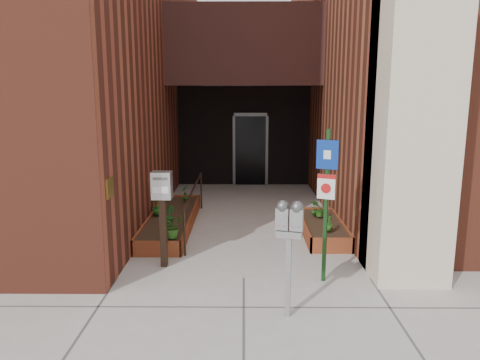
{
  "coord_description": "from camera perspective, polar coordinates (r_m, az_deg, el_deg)",
  "views": [
    {
      "loc": [
        -0.0,
        -6.93,
        2.97
      ],
      "look_at": [
        -0.07,
        1.8,
        1.22
      ],
      "focal_mm": 35.0,
      "sensor_mm": 36.0,
      "label": 1
    }
  ],
  "objects": [
    {
      "name": "planter_right",
      "position": [
        9.69,
        10.01,
        -5.88
      ],
      "size": [
        0.8,
        2.2,
        0.3
      ],
      "color": "maroon",
      "rests_on": "ground"
    },
    {
      "name": "planter_left",
      "position": [
        10.16,
        -8.35,
        -5.03
      ],
      "size": [
        0.9,
        3.6,
        0.3
      ],
      "color": "maroon",
      "rests_on": "ground"
    },
    {
      "name": "payment_dropbox",
      "position": [
        7.76,
        -9.45,
        -2.26
      ],
      "size": [
        0.33,
        0.26,
        1.62
      ],
      "color": "black",
      "rests_on": "ground"
    },
    {
      "name": "shrub_right_a",
      "position": [
        9.0,
        10.76,
        -5.16
      ],
      "size": [
        0.23,
        0.23,
        0.3
      ],
      "primitive_type": "imported",
      "rotation": [
        0.0,
        0.0,
        1.06
      ],
      "color": "#275C1A",
      "rests_on": "planter_right"
    },
    {
      "name": "sign_post",
      "position": [
        7.11,
        10.48,
        -1.19
      ],
      "size": [
        0.31,
        0.14,
        2.36
      ],
      "color": "black",
      "rests_on": "ground"
    },
    {
      "name": "shrub_left_d",
      "position": [
        11.13,
        -6.72,
        -1.61
      ],
      "size": [
        0.24,
        0.24,
        0.39
      ],
      "primitive_type": "imported",
      "rotation": [
        0.0,
        0.0,
        4.93
      ],
      "color": "#1F5D1A",
      "rests_on": "planter_left"
    },
    {
      "name": "shrub_left_c",
      "position": [
        10.08,
        -10.13,
        -3.14
      ],
      "size": [
        0.29,
        0.29,
        0.37
      ],
      "primitive_type": "imported",
      "rotation": [
        0.0,
        0.0,
        3.92
      ],
      "color": "#1E5819",
      "rests_on": "planter_left"
    },
    {
      "name": "shrub_right_b",
      "position": [
        9.98,
        9.06,
        -3.35
      ],
      "size": [
        0.22,
        0.22,
        0.33
      ],
      "primitive_type": "imported",
      "rotation": [
        0.0,
        0.0,
        2.8
      ],
      "color": "#205A19",
      "rests_on": "planter_right"
    },
    {
      "name": "shrub_left_a",
      "position": [
        8.5,
        -8.25,
        -5.67
      ],
      "size": [
        0.52,
        0.52,
        0.41
      ],
      "primitive_type": "imported",
      "rotation": [
        0.0,
        0.0,
        0.88
      ],
      "color": "#2D631C",
      "rests_on": "planter_left"
    },
    {
      "name": "shrub_right_c",
      "position": [
        9.9,
        9.73,
        -3.57
      ],
      "size": [
        0.29,
        0.29,
        0.31
      ],
      "primitive_type": "imported",
      "rotation": [
        0.0,
        0.0,
        4.67
      ],
      "color": "#285719",
      "rests_on": "planter_right"
    },
    {
      "name": "shrub_left_b",
      "position": [
        9.3,
        -8.59,
        -4.28
      ],
      "size": [
        0.23,
        0.23,
        0.38
      ],
      "primitive_type": "imported",
      "rotation": [
        0.0,
        0.0,
        1.7
      ],
      "color": "#1A5D1C",
      "rests_on": "planter_left"
    },
    {
      "name": "architecture",
      "position": [
        13.97,
        -0.29,
        19.58
      ],
      "size": [
        20.0,
        14.6,
        10.0
      ],
      "color": "brown",
      "rests_on": "ground"
    },
    {
      "name": "ground",
      "position": [
        7.54,
        0.45,
        -11.87
      ],
      "size": [
        80.0,
        80.0,
        0.0
      ],
      "primitive_type": "plane",
      "color": "#9E9991",
      "rests_on": "ground"
    },
    {
      "name": "handrail",
      "position": [
        9.89,
        -5.63,
        -1.73
      ],
      "size": [
        0.04,
        3.34,
        0.9
      ],
      "color": "black",
      "rests_on": "ground"
    },
    {
      "name": "parking_meter",
      "position": [
        5.99,
        6.03,
        -5.79
      ],
      "size": [
        0.36,
        0.21,
        1.57
      ],
      "color": "#959597",
      "rests_on": "ground"
    }
  ]
}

